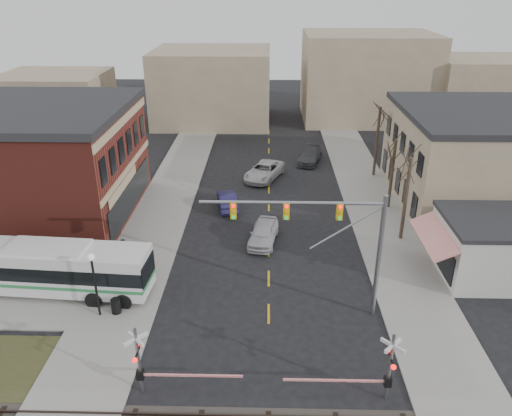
{
  "coord_description": "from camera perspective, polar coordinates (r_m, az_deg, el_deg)",
  "views": [
    {
      "loc": [
        -0.18,
        -23.31,
        18.97
      ],
      "look_at": [
        -0.98,
        10.08,
        3.5
      ],
      "focal_mm": 35.0,
      "sensor_mm": 36.0,
      "label": 1
    }
  ],
  "objects": [
    {
      "name": "street_lamp",
      "position": [
        31.14,
        -18.1,
        -6.96
      ],
      "size": [
        0.44,
        0.44,
        4.3
      ],
      "color": "black",
      "rests_on": "sidewalk_west"
    },
    {
      "name": "transit_bus",
      "position": [
        35.14,
        -22.36,
        -6.34
      ],
      "size": [
        13.08,
        3.74,
        3.32
      ],
      "color": "silver",
      "rests_on": "ground"
    },
    {
      "name": "sidewalk_west",
      "position": [
        48.17,
        -9.9,
        1.35
      ],
      "size": [
        5.0,
        60.0,
        0.12
      ],
      "primitive_type": "cube",
      "color": "gray",
      "rests_on": "ground"
    },
    {
      "name": "pedestrian_far",
      "position": [
        37.36,
        -14.8,
        -4.74
      ],
      "size": [
        1.13,
        1.06,
        1.84
      ],
      "primitive_type": "imported",
      "rotation": [
        0.0,
        0.0,
        0.54
      ],
      "color": "#2F3453",
      "rests_on": "sidewalk_west"
    },
    {
      "name": "sidewalk_east",
      "position": [
        48.24,
        12.83,
        1.12
      ],
      "size": [
        5.0,
        60.0,
        0.12
      ],
      "primitive_type": "cube",
      "color": "gray",
      "rests_on": "ground"
    },
    {
      "name": "car_a",
      "position": [
        39.05,
        0.85,
        -2.83
      ],
      "size": [
        2.68,
        5.1,
        1.65
      ],
      "primitive_type": "imported",
      "rotation": [
        0.0,
        0.0,
        -0.16
      ],
      "color": "#B5B5BA",
      "rests_on": "ground"
    },
    {
      "name": "ground",
      "position": [
        30.06,
        1.45,
        -14.29
      ],
      "size": [
        160.0,
        160.0,
        0.0
      ],
      "primitive_type": "plane",
      "color": "black",
      "rests_on": "ground"
    },
    {
      "name": "traffic_signal_mast",
      "position": [
        28.96,
        8.63,
        -2.58
      ],
      "size": [
        10.56,
        0.3,
        8.0
      ],
      "color": "gray",
      "rests_on": "ground"
    },
    {
      "name": "rr_crossing_west",
      "position": [
        25.99,
        -12.32,
        -16.72
      ],
      "size": [
        5.6,
        1.36,
        4.0
      ],
      "color": "gray",
      "rests_on": "ground"
    },
    {
      "name": "rr_crossing_east",
      "position": [
        25.82,
        14.07,
        -17.26
      ],
      "size": [
        5.6,
        1.36,
        4.0
      ],
      "color": "gray",
      "rests_on": "ground"
    },
    {
      "name": "car_d",
      "position": [
        56.68,
        6.15,
        5.97
      ],
      "size": [
        3.47,
        5.66,
        1.53
      ],
      "primitive_type": "imported",
      "rotation": [
        0.0,
        0.0,
        -0.27
      ],
      "color": "#424347",
      "rests_on": "ground"
    },
    {
      "name": "tree_east_a",
      "position": [
        40.01,
        16.74,
        0.99
      ],
      "size": [
        0.28,
        0.28,
        6.75
      ],
      "color": "#382B21",
      "rests_on": "sidewalk_east"
    },
    {
      "name": "car_b",
      "position": [
        44.97,
        -3.31,
        0.88
      ],
      "size": [
        2.37,
        4.67,
        1.47
      ],
      "primitive_type": "imported",
      "rotation": [
        0.0,
        0.0,
        3.33
      ],
      "color": "#201C48",
      "rests_on": "ground"
    },
    {
      "name": "car_c",
      "position": [
        51.56,
        0.94,
        4.24
      ],
      "size": [
        4.7,
        6.48,
        1.64
      ],
      "primitive_type": "imported",
      "rotation": [
        0.0,
        0.0,
        -0.38
      ],
      "color": "silver",
      "rests_on": "ground"
    },
    {
      "name": "pedestrian_near",
      "position": [
        34.14,
        -15.43,
        -7.72
      ],
      "size": [
        0.64,
        0.81,
        1.97
      ],
      "primitive_type": "imported",
      "rotation": [
        0.0,
        0.0,
        1.31
      ],
      "color": "#61544E",
      "rests_on": "sidewalk_west"
    },
    {
      "name": "tree_east_c",
      "position": [
        52.82,
        13.64,
        7.37
      ],
      "size": [
        0.28,
        0.28,
        7.2
      ],
      "color": "#382B21",
      "rests_on": "sidewalk_east"
    },
    {
      "name": "awning_shop",
      "position": [
        38.24,
        26.25,
        -4.01
      ],
      "size": [
        9.74,
        6.2,
        4.3
      ],
      "color": "beige",
      "rests_on": "ground"
    },
    {
      "name": "trash_bin",
      "position": [
        32.45,
        -15.71,
        -10.73
      ],
      "size": [
        0.6,
        0.6,
        0.94
      ],
      "primitive_type": "cylinder",
      "color": "black",
      "rests_on": "sidewalk_west"
    },
    {
      "name": "tree_east_b",
      "position": [
        45.54,
        15.26,
        3.78
      ],
      "size": [
        0.28,
        0.28,
        6.3
      ],
      "color": "#382B21",
      "rests_on": "sidewalk_east"
    }
  ]
}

